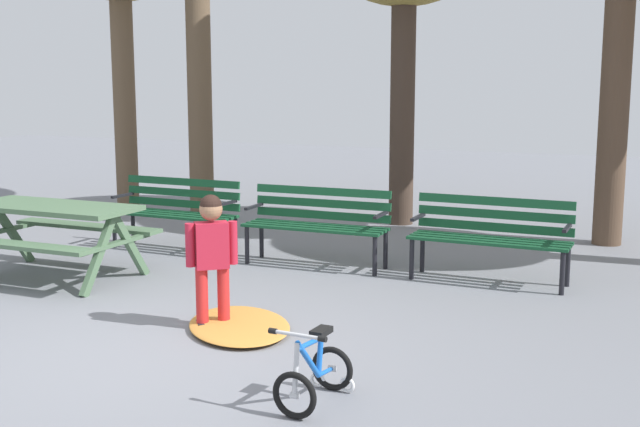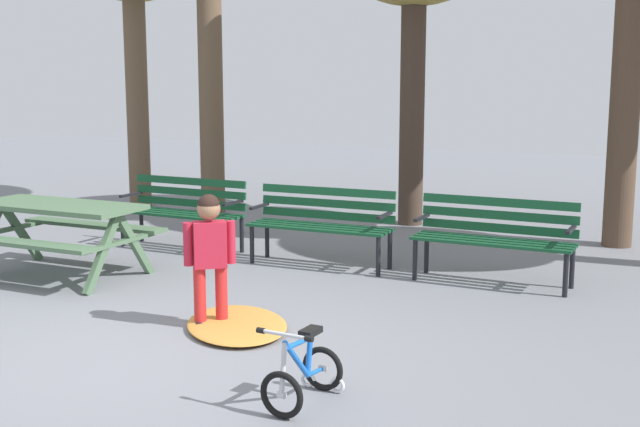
{
  "view_description": "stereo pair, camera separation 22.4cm",
  "coord_description": "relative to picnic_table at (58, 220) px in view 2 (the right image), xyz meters",
  "views": [
    {
      "loc": [
        3.62,
        -4.8,
        2.05
      ],
      "look_at": [
        0.71,
        1.77,
        0.85
      ],
      "focal_mm": 45.74,
      "sensor_mm": 36.0,
      "label": 1
    },
    {
      "loc": [
        3.82,
        -4.71,
        2.05
      ],
      "look_at": [
        0.71,
        1.77,
        0.85
      ],
      "focal_mm": 45.74,
      "sensor_mm": 36.0,
      "label": 2
    }
  ],
  "objects": [
    {
      "name": "park_bench_far_left",
      "position": [
        0.37,
        1.73,
        -0.08
      ],
      "size": [
        1.61,
        0.49,
        0.85
      ],
      "color": "#144728",
      "rests_on": "ground"
    },
    {
      "name": "kids_bicycle",
      "position": [
        3.84,
        -1.94,
        -0.39
      ],
      "size": [
        0.39,
        0.58,
        0.54
      ],
      "color": "black",
      "rests_on": "ground"
    },
    {
      "name": "ground",
      "position": [
        2.24,
        -1.62,
        -0.59
      ],
      "size": [
        36.0,
        36.0,
        0.0
      ],
      "primitive_type": "plane",
      "color": "slate"
    },
    {
      "name": "child_standing",
      "position": [
        2.42,
        -0.83,
        0.07
      ],
      "size": [
        0.34,
        0.3,
        1.12
      ],
      "color": "red",
      "rests_on": "ground"
    },
    {
      "name": "leaf_pile",
      "position": [
        2.63,
        -0.77,
        -0.56
      ],
      "size": [
        1.37,
        1.41,
        0.07
      ],
      "primitive_type": "ellipsoid",
      "rotation": [
        0.0,
        0.0,
        2.27
      ],
      "color": "#C68438",
      "rests_on": "ground"
    },
    {
      "name": "park_bench_left",
      "position": [
        2.26,
        1.65,
        -0.08
      ],
      "size": [
        1.61,
        0.49,
        0.85
      ],
      "color": "#144728",
      "rests_on": "ground"
    },
    {
      "name": "picnic_table",
      "position": [
        0.0,
        0.0,
        0.0
      ],
      "size": [
        1.81,
        1.35,
        0.79
      ],
      "color": "#4C6B4C",
      "rests_on": "ground"
    },
    {
      "name": "park_bench_right",
      "position": [
        4.17,
        1.68,
        -0.08
      ],
      "size": [
        1.61,
        0.48,
        0.85
      ],
      "color": "#144728",
      "rests_on": "ground"
    }
  ]
}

